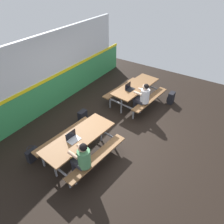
# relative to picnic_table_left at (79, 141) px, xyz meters

# --- Properties ---
(ground_plane) EXTENTS (10.00, 10.00, 0.02)m
(ground_plane) POSITION_rel_picnic_table_left_xyz_m (1.59, -0.24, -0.59)
(ground_plane) COLOR black
(accent_backdrop) EXTENTS (8.00, 0.14, 2.60)m
(accent_backdrop) POSITION_rel_picnic_table_left_xyz_m (1.59, 2.47, 0.67)
(accent_backdrop) COLOR #338C4C
(accent_backdrop) RESTS_ON ground
(picnic_table_left) EXTENTS (2.11, 1.74, 0.74)m
(picnic_table_left) POSITION_rel_picnic_table_left_xyz_m (0.00, 0.00, 0.00)
(picnic_table_left) COLOR brown
(picnic_table_left) RESTS_ON ground
(picnic_table_right) EXTENTS (2.11, 1.74, 0.74)m
(picnic_table_right) POSITION_rel_picnic_table_left_xyz_m (3.18, 0.04, 0.00)
(picnic_table_right) COLOR brown
(picnic_table_right) RESTS_ON ground
(student_nearer) EXTENTS (0.39, 0.54, 1.21)m
(student_nearer) POSITION_rel_picnic_table_left_xyz_m (-0.48, -0.51, 0.13)
(student_nearer) COLOR #2D2D38
(student_nearer) RESTS_ON ground
(student_further) EXTENTS (0.39, 0.54, 1.21)m
(student_further) POSITION_rel_picnic_table_left_xyz_m (2.73, -0.47, 0.13)
(student_further) COLOR #2D2D38
(student_further) RESTS_ON ground
(laptop_silver) EXTENTS (0.34, 0.25, 0.22)m
(laptop_silver) POSITION_rel_picnic_table_left_xyz_m (-0.15, 0.05, 0.21)
(laptop_silver) COLOR silver
(laptop_silver) RESTS_ON picnic_table_left
(laptop_dark) EXTENTS (0.34, 0.25, 0.22)m
(laptop_dark) POSITION_rel_picnic_table_left_xyz_m (2.84, 0.12, 0.21)
(laptop_dark) COLOR black
(laptop_dark) RESTS_ON picnic_table_right
(backpack_dark) EXTENTS (0.30, 0.22, 0.44)m
(backpack_dark) POSITION_rel_picnic_table_left_xyz_m (1.21, 0.94, -0.36)
(backpack_dark) COLOR black
(backpack_dark) RESTS_ON ground
(tote_bag_bright) EXTENTS (0.34, 0.21, 0.43)m
(tote_bag_bright) POSITION_rel_picnic_table_left_xyz_m (-0.79, 1.01, -0.38)
(tote_bag_bright) COLOR black
(tote_bag_bright) RESTS_ON ground
(satchel_spare) EXTENTS (0.30, 0.22, 0.44)m
(satchel_spare) POSITION_rel_picnic_table_left_xyz_m (3.95, -1.08, -0.36)
(satchel_spare) COLOR black
(satchel_spare) RESTS_ON ground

